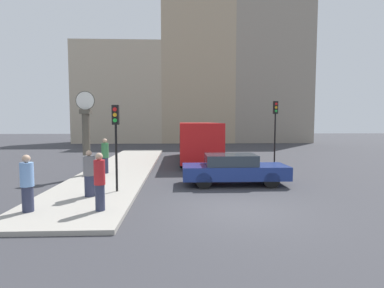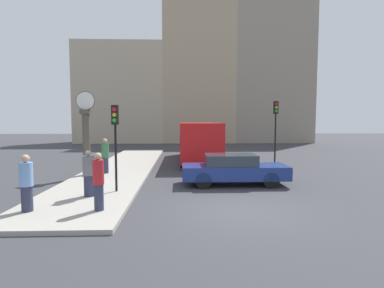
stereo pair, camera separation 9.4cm
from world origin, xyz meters
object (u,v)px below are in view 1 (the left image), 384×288
Objects in this scene: pedestrian_grey_jacket at (89,174)px; pedestrian_red_top at (100,182)px; bus_distant at (198,139)px; traffic_light_far at (275,121)px; street_clock at (86,136)px; pedestrian_blue_stripe at (27,183)px; pedestrian_green_hoodie at (105,156)px; sedan_car at (234,169)px; traffic_light_near at (116,129)px.

pedestrian_red_top reaches higher than pedestrian_grey_jacket.
bus_distant is 5.90m from traffic_light_far.
street_clock is 6.37m from pedestrian_blue_stripe.
pedestrian_red_top is (-8.25, -8.71, -1.87)m from traffic_light_far.
street_clock is 6.74m from pedestrian_red_top.
pedestrian_red_top is (-3.76, -12.31, -0.54)m from bus_distant.
pedestrian_green_hoodie is 6.88m from pedestrian_red_top.
pedestrian_red_top is at bearing -139.44° from sedan_car.
traffic_light_near reaches higher than pedestrian_grey_jacket.
traffic_light_near is at bearing -161.42° from sedan_car.
pedestrian_green_hoodie is at bearing -133.17° from bus_distant.
sedan_car is 0.50× the size of bus_distant.
street_clock reaches higher than pedestrian_blue_stripe.
traffic_light_near is (-3.78, -9.76, 0.99)m from bus_distant.
pedestrian_grey_jacket is (1.44, -4.42, -1.19)m from street_clock.
traffic_light_far reaches higher than traffic_light_near.
pedestrian_blue_stripe is (-0.69, -6.74, -0.06)m from pedestrian_green_hoodie.
street_clock is (-6.06, -6.07, 0.58)m from bus_distant.
traffic_light_near is at bearing -58.28° from street_clock.
street_clock is 2.44× the size of pedestrian_blue_stripe.
traffic_light_far is (3.33, 4.50, 2.20)m from sedan_car.
traffic_light_far is at bearing 46.57° from pedestrian_red_top.
bus_distant is at bearing 141.25° from traffic_light_far.
pedestrian_grey_jacket is at bearing -157.50° from sedan_car.
pedestrian_red_top is at bearing -133.43° from traffic_light_far.
pedestrian_blue_stripe is at bearing -149.20° from sedan_car.
traffic_light_near is 0.82× the size of traffic_light_far.
sedan_car is at bearing 22.50° from pedestrian_grey_jacket.
street_clock is at bearing -134.96° from bus_distant.
sedan_car is 6.88m from pedestrian_green_hoodie.
pedestrian_green_hoodie reaches higher than pedestrian_red_top.
traffic_light_near is at bearing 41.14° from pedestrian_grey_jacket.
traffic_light_near is at bearing 90.35° from pedestrian_red_top.
pedestrian_blue_stripe is (-5.94, -12.33, -0.58)m from bus_distant.
pedestrian_green_hoodie is 1.06× the size of pedestrian_blue_stripe.
street_clock is 1.45m from pedestrian_green_hoodie.
traffic_light_far is 2.35× the size of pedestrian_blue_stripe.
street_clock is at bearing -149.63° from pedestrian_green_hoodie.
pedestrian_blue_stripe is 2.26m from pedestrian_grey_jacket.
street_clock is at bearing 91.13° from pedestrian_blue_stripe.
traffic_light_near is 1.83× the size of pedestrian_green_hoodie.
pedestrian_green_hoodie is (-1.47, 4.17, -1.51)m from traffic_light_near.
traffic_light_far reaches higher than pedestrian_blue_stripe.
sedan_car is 5.52m from traffic_light_near.
street_clock reaches higher than pedestrian_red_top.
sedan_car is 2.79× the size of pedestrian_grey_jacket.
traffic_light_near is 4.36m from street_clock.
pedestrian_red_top reaches higher than pedestrian_blue_stripe.
traffic_light_near is 3.70m from pedestrian_blue_stripe.
pedestrian_red_top is (1.48, -6.72, -0.02)m from pedestrian_green_hoodie.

